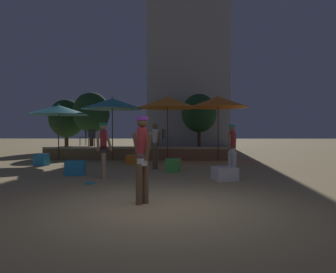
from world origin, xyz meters
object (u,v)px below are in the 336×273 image
at_px(person_3, 103,148).
at_px(cube_seat_3, 134,159).
at_px(bistro_chair_2, 92,136).
at_px(background_tree_0, 91,113).
at_px(cube_seat_0, 225,174).
at_px(background_tree_1, 66,118).
at_px(background_tree_2, 199,113).
at_px(person_4, 155,144).
at_px(frisbee_disc, 90,183).
at_px(patio_umbrella_2, 58,110).
at_px(person_1, 142,155).
at_px(patio_umbrella_1, 112,104).
at_px(bistro_chair_0, 85,136).
at_px(cube_seat_1, 76,168).
at_px(cube_seat_4, 173,165).
at_px(cube_seat_2, 42,160).
at_px(patio_umbrella_0, 168,102).
at_px(bistro_chair_1, 165,136).
at_px(person_2, 232,147).
at_px(patio_umbrella_3, 218,102).

bearing_deg(person_3, cube_seat_3, 158.51).
relative_size(bistro_chair_2, background_tree_0, 0.22).
height_order(cube_seat_0, background_tree_1, background_tree_1).
bearing_deg(background_tree_2, person_4, -99.80).
relative_size(frisbee_disc, background_tree_2, 0.06).
xyz_separation_m(patio_umbrella_2, person_1, (5.13, -9.51, -1.52)).
height_order(patio_umbrella_1, cube_seat_0, patio_umbrella_1).
height_order(patio_umbrella_2, bistro_chair_0, patio_umbrella_2).
bearing_deg(person_1, background_tree_1, -117.06).
bearing_deg(person_3, cube_seat_0, 68.70).
xyz_separation_m(cube_seat_1, cube_seat_3, (1.43, 3.61, -0.03)).
bearing_deg(cube_seat_4, patio_umbrella_2, 142.23).
bearing_deg(cube_seat_3, person_3, -94.32).
relative_size(cube_seat_2, person_1, 0.32).
height_order(patio_umbrella_0, background_tree_2, background_tree_2).
distance_m(patio_umbrella_2, person_4, 6.34).
relative_size(cube_seat_0, cube_seat_2, 1.41).
xyz_separation_m(bistro_chair_1, background_tree_1, (-7.40, 6.00, 1.18)).
height_order(cube_seat_0, bistro_chair_0, bistro_chair_0).
distance_m(cube_seat_2, bistro_chair_1, 6.56).
height_order(bistro_chair_2, background_tree_1, background_tree_1).
bearing_deg(bistro_chair_0, person_4, 31.89).
xyz_separation_m(patio_umbrella_2, cube_seat_4, (5.66, -4.39, -2.24)).
bearing_deg(patio_umbrella_1, background_tree_2, 67.22).
xyz_separation_m(cube_seat_3, bistro_chair_0, (-3.27, 3.89, 0.99)).
distance_m(cube_seat_3, background_tree_0, 9.18).
bearing_deg(bistro_chair_2, patio_umbrella_0, 144.20).
distance_m(patio_umbrella_2, cube_seat_4, 7.50).
bearing_deg(person_1, patio_umbrella_0, -141.63).
bearing_deg(patio_umbrella_2, background_tree_0, 90.16).
distance_m(patio_umbrella_0, person_2, 5.58).
bearing_deg(patio_umbrella_2, person_4, -35.81).
height_order(patio_umbrella_3, bistro_chair_2, patio_umbrella_3).
height_order(bistro_chair_0, background_tree_2, background_tree_2).
bearing_deg(cube_seat_1, cube_seat_0, -12.71).
bearing_deg(cube_seat_2, person_1, -55.05).
distance_m(cube_seat_2, person_2, 7.93).
distance_m(person_1, person_3, 3.75).
distance_m(patio_umbrella_1, background_tree_1, 9.22).
relative_size(person_1, background_tree_1, 0.45).
relative_size(person_2, background_tree_1, 0.44).
bearing_deg(cube_seat_3, cube_seat_0, -55.11).
bearing_deg(background_tree_1, background_tree_2, 22.48).
height_order(patio_umbrella_1, cube_seat_1, patio_umbrella_1).
height_order(person_1, background_tree_2, background_tree_2).
distance_m(cube_seat_2, background_tree_1, 10.67).
bearing_deg(frisbee_disc, cube_seat_2, 124.91).
xyz_separation_m(cube_seat_3, person_3, (-0.33, -4.41, 0.73)).
relative_size(patio_umbrella_0, patio_umbrella_3, 0.99).
bearing_deg(background_tree_2, cube_seat_3, -105.39).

